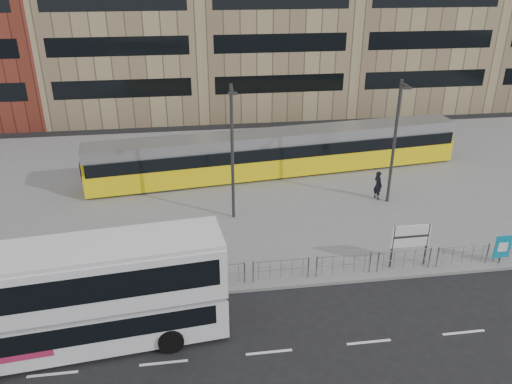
{
  "coord_description": "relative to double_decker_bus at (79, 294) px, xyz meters",
  "views": [
    {
      "loc": [
        -4.59,
        -18.62,
        13.62
      ],
      "look_at": [
        -1.08,
        6.0,
        2.18
      ],
      "focal_mm": 35.0,
      "sensor_mm": 36.0,
      "label": 1
    }
  ],
  "objects": [
    {
      "name": "lamp_post_west",
      "position": [
        6.75,
        9.57,
        2.05
      ],
      "size": [
        0.45,
        1.04,
        7.77
      ],
      "color": "#2D2D30",
      "rests_on": "plaza"
    },
    {
      "name": "pedestrian_barrier",
      "position": [
        10.99,
        2.99,
        -1.37
      ],
      "size": [
        32.07,
        0.07,
        1.1
      ],
      "color": "gray",
      "rests_on": "plaza"
    },
    {
      "name": "tram",
      "position": [
        10.57,
        15.78,
        -0.67
      ],
      "size": [
        26.08,
        5.58,
        3.06
      ],
      "rotation": [
        0.0,
        0.0,
        0.12
      ],
      "color": "yellow",
      "rests_on": "plaza"
    },
    {
      "name": "plaza",
      "position": [
        8.99,
        14.49,
        -2.28
      ],
      "size": [
        64.0,
        24.0,
        0.15
      ],
      "primitive_type": "cube",
      "color": "slate",
      "rests_on": "ground"
    },
    {
      "name": "road_markings",
      "position": [
        9.99,
        -1.51,
        -2.35
      ],
      "size": [
        62.0,
        0.12,
        0.01
      ],
      "primitive_type": "cube",
      "color": "white",
      "rests_on": "ground"
    },
    {
      "name": "kerb",
      "position": [
        8.99,
        2.54,
        -2.28
      ],
      "size": [
        64.0,
        0.25,
        0.17
      ],
      "primitive_type": "cube",
      "color": "gray",
      "rests_on": "ground"
    },
    {
      "name": "ground",
      "position": [
        8.99,
        2.49,
        -2.35
      ],
      "size": [
        120.0,
        120.0,
        0.0
      ],
      "primitive_type": "plane",
      "color": "black",
      "rests_on": "ground"
    },
    {
      "name": "traffic_light_west",
      "position": [
        -0.11,
        2.99,
        -0.23
      ],
      "size": [
        0.2,
        0.23,
        3.1
      ],
      "rotation": [
        0.0,
        0.0,
        -0.18
      ],
      "color": "#2D2D30",
      "rests_on": "plaza"
    },
    {
      "name": "ad_panel",
      "position": [
        19.24,
        2.89,
        -1.32
      ],
      "size": [
        0.81,
        0.07,
        1.51
      ],
      "rotation": [
        0.0,
        0.0,
        0.0
      ],
      "color": "#2D2D30",
      "rests_on": "plaza"
    },
    {
      "name": "double_decker_bus",
      "position": [
        0.0,
        0.0,
        0.0
      ],
      "size": [
        11.09,
        3.65,
        4.36
      ],
      "rotation": [
        0.0,
        0.0,
        0.1
      ],
      "color": "silver",
      "rests_on": "ground"
    },
    {
      "name": "station_sign",
      "position": [
        14.62,
        3.29,
        -0.66
      ],
      "size": [
        1.94,
        0.12,
        2.23
      ],
      "rotation": [
        0.0,
        0.0,
        0.01
      ],
      "color": "#2D2D30",
      "rests_on": "plaza"
    },
    {
      "name": "pedestrian",
      "position": [
        15.91,
        10.86,
        -1.29
      ],
      "size": [
        0.62,
        0.77,
        1.82
      ],
      "primitive_type": "imported",
      "rotation": [
        0.0,
        0.0,
        1.89
      ],
      "color": "black",
      "rests_on": "plaza"
    },
    {
      "name": "lamp_post_east",
      "position": [
        16.42,
        10.31,
        1.94
      ],
      "size": [
        0.45,
        1.04,
        7.56
      ],
      "color": "#2D2D30",
      "rests_on": "plaza"
    }
  ]
}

